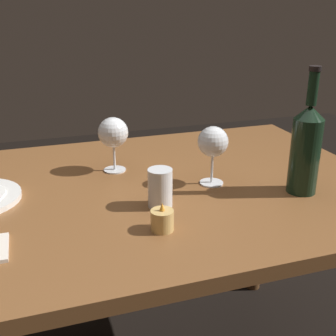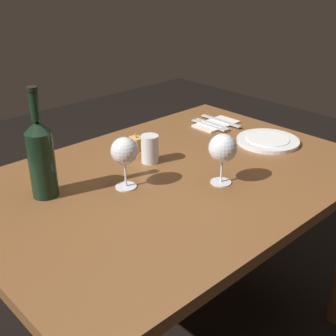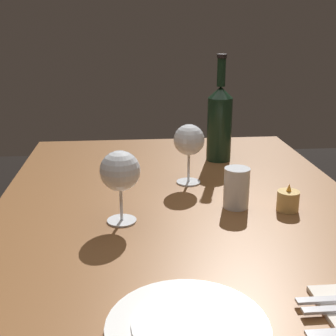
{
  "view_description": "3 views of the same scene",
  "coord_description": "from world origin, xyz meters",
  "px_view_note": "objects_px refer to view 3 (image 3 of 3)",
  "views": [
    {
      "loc": [
        0.3,
        1.06,
        1.22
      ],
      "look_at": [
        -0.04,
        0.03,
        0.8
      ],
      "focal_mm": 46.29,
      "sensor_mm": 36.0,
      "label": 1
    },
    {
      "loc": [
        -0.9,
        -0.94,
        1.39
      ],
      "look_at": [
        -0.05,
        -0.04,
        0.8
      ],
      "focal_mm": 47.53,
      "sensor_mm": 36.0,
      "label": 2
    },
    {
      "loc": [
        1.0,
        -0.12,
        1.17
      ],
      "look_at": [
        -0.08,
        -0.02,
        0.81
      ],
      "focal_mm": 48.28,
      "sensor_mm": 36.0,
      "label": 3
    }
  ],
  "objects_px": {
    "wine_glass_left": "(189,141)",
    "wine_glass_right": "(120,172)",
    "dinner_plate": "(187,328)",
    "votive_candle": "(288,201)",
    "water_tumbler": "(236,189)",
    "wine_bottle": "(220,122)"
  },
  "relations": [
    {
      "from": "wine_bottle",
      "to": "wine_glass_left",
      "type": "bearing_deg",
      "value": -31.23
    },
    {
      "from": "wine_glass_left",
      "to": "votive_candle",
      "type": "xyz_separation_m",
      "value": [
        0.21,
        0.21,
        -0.1
      ]
    },
    {
      "from": "wine_glass_right",
      "to": "votive_candle",
      "type": "relative_size",
      "value": 2.45
    },
    {
      "from": "wine_glass_right",
      "to": "water_tumbler",
      "type": "height_order",
      "value": "wine_glass_right"
    },
    {
      "from": "wine_bottle",
      "to": "dinner_plate",
      "type": "distance_m",
      "value": 0.86
    },
    {
      "from": "water_tumbler",
      "to": "votive_candle",
      "type": "relative_size",
      "value": 1.46
    },
    {
      "from": "votive_candle",
      "to": "water_tumbler",
      "type": "bearing_deg",
      "value": -105.21
    },
    {
      "from": "votive_candle",
      "to": "dinner_plate",
      "type": "bearing_deg",
      "value": -35.29
    },
    {
      "from": "wine_bottle",
      "to": "dinner_plate",
      "type": "bearing_deg",
      "value": -14.24
    },
    {
      "from": "wine_glass_left",
      "to": "wine_glass_right",
      "type": "bearing_deg",
      "value": -37.59
    },
    {
      "from": "water_tumbler",
      "to": "dinner_plate",
      "type": "relative_size",
      "value": 0.41
    },
    {
      "from": "wine_glass_left",
      "to": "water_tumbler",
      "type": "bearing_deg",
      "value": 26.93
    },
    {
      "from": "wine_glass_left",
      "to": "dinner_plate",
      "type": "xyz_separation_m",
      "value": [
        0.62,
        -0.09,
        -0.11
      ]
    },
    {
      "from": "wine_glass_left",
      "to": "dinner_plate",
      "type": "relative_size",
      "value": 0.69
    },
    {
      "from": "wine_glass_right",
      "to": "votive_candle",
      "type": "xyz_separation_m",
      "value": [
        -0.03,
        0.39,
        -0.09
      ]
    },
    {
      "from": "wine_bottle",
      "to": "dinner_plate",
      "type": "relative_size",
      "value": 1.39
    },
    {
      "from": "dinner_plate",
      "to": "wine_glass_right",
      "type": "bearing_deg",
      "value": -166.05
    },
    {
      "from": "dinner_plate",
      "to": "votive_candle",
      "type": "bearing_deg",
      "value": 144.71
    },
    {
      "from": "water_tumbler",
      "to": "wine_glass_right",
      "type": "bearing_deg",
      "value": -77.92
    },
    {
      "from": "wine_glass_left",
      "to": "wine_glass_right",
      "type": "relative_size",
      "value": 1.0
    },
    {
      "from": "wine_glass_right",
      "to": "dinner_plate",
      "type": "bearing_deg",
      "value": 13.95
    },
    {
      "from": "wine_glass_right",
      "to": "water_tumbler",
      "type": "distance_m",
      "value": 0.29
    }
  ]
}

